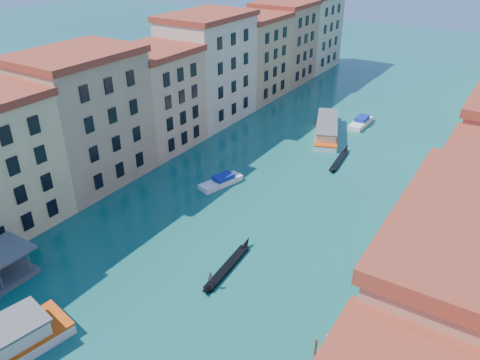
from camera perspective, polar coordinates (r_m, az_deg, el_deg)
name	(u,v)px	position (r m, az deg, el deg)	size (l,w,h in m)	color
left_bank_palazzos	(189,80)	(91.07, -6.27, 12.06)	(12.80, 128.40, 21.00)	beige
quay	(445,187)	(77.13, 23.74, -0.80)	(4.00, 140.00, 1.00)	#AA9C89
mooring_poles_right	(337,328)	(47.71, 11.77, -17.25)	(1.44, 54.24, 3.20)	#4E2E1A
vaporetto_far	(327,128)	(91.89, 10.54, 6.27)	(10.18, 17.86, 2.62)	white
gondola_fore	(227,266)	(55.16, -1.58, -10.45)	(1.70, 11.58, 2.31)	black
gondola_far	(340,159)	(81.37, 12.04, 2.48)	(2.10, 11.26, 1.59)	black
motorboat_mid	(221,181)	(72.15, -2.28, -0.14)	(4.20, 7.58, 1.50)	white
motorboat_far	(361,122)	(97.79, 14.53, 6.85)	(2.57, 7.98, 1.65)	silver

